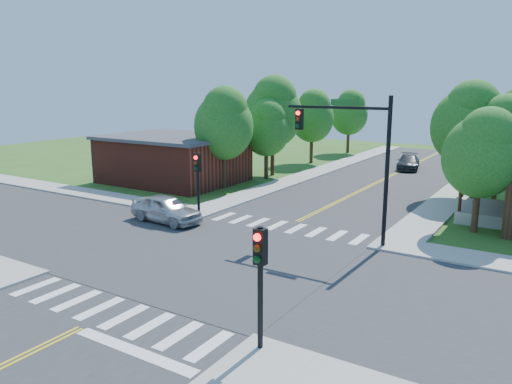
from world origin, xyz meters
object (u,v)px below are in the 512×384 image
Objects in this scene: signal_mast_ne at (353,145)px; car_silver at (166,209)px; signal_pole_se at (260,266)px; signal_pole_nw at (198,172)px; car_dgrey at (408,162)px.

car_silver is (-10.17, -2.09, -4.08)m from signal_mast_ne.
signal_pole_se is 15.84m from signal_pole_nw.
signal_mast_ne is at bearing -73.06° from car_silver.
car_silver is (-11.86, 9.12, -1.89)m from signal_pole_se.
signal_mast_ne is 9.76m from signal_pole_nw.
car_silver is at bearing -107.64° from signal_pole_nw.
signal_pole_se is 15.08m from car_silver.
signal_pole_se reaches higher than car_dgrey.
signal_mast_ne is 1.54× the size of car_silver.
car_dgrey is at bearing 98.78° from signal_mast_ne.
signal_pole_nw is at bearing 135.00° from signal_pole_se.
signal_mast_ne is 1.89× the size of signal_pole_se.
signal_pole_nw is 2.89m from car_silver.
signal_pole_nw reaches higher than car_silver.
car_dgrey is (5.89, 23.50, -2.00)m from signal_pole_nw.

